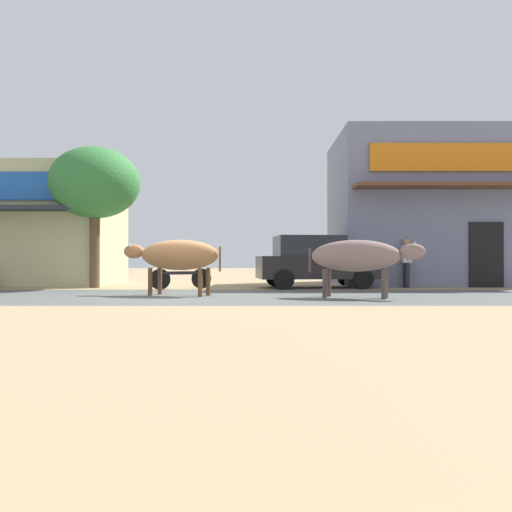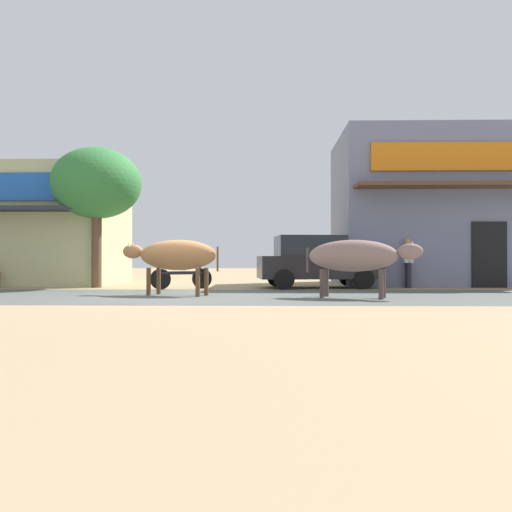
{
  "view_description": "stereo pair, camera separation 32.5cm",
  "coord_description": "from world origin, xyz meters",
  "px_view_note": "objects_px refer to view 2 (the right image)",
  "views": [
    {
      "loc": [
        1.84,
        -12.63,
        0.9
      ],
      "look_at": [
        1.87,
        1.58,
        0.99
      ],
      "focal_mm": 36.21,
      "sensor_mm": 36.0,
      "label": 1
    },
    {
      "loc": [
        2.17,
        -12.63,
        0.9
      ],
      "look_at": [
        1.87,
        1.58,
        0.99
      ],
      "focal_mm": 36.21,
      "sensor_mm": 36.0,
      "label": 2
    }
  ],
  "objects_px": {
    "parked_motorcycle": "(182,274)",
    "cow_near_brown": "(175,256)",
    "roadside_tree": "(97,184)",
    "cow_far_dark": "(355,256)",
    "pedestrian_by_shop": "(408,259)",
    "parked_hatchback_car": "(315,261)"
  },
  "relations": [
    {
      "from": "parked_motorcycle",
      "to": "cow_near_brown",
      "type": "height_order",
      "value": "cow_near_brown"
    },
    {
      "from": "roadside_tree",
      "to": "parked_motorcycle",
      "type": "xyz_separation_m",
      "value": [
        2.88,
        -0.77,
        -2.84
      ]
    },
    {
      "from": "parked_motorcycle",
      "to": "cow_far_dark",
      "type": "xyz_separation_m",
      "value": [
        4.63,
        -3.57,
        0.5
      ]
    },
    {
      "from": "parked_motorcycle",
      "to": "cow_near_brown",
      "type": "bearing_deg",
      "value": -84.28
    },
    {
      "from": "parked_motorcycle",
      "to": "roadside_tree",
      "type": "bearing_deg",
      "value": 165.1
    },
    {
      "from": "parked_hatchback_car",
      "to": "cow_far_dark",
      "type": "distance_m",
      "value": 4.34
    },
    {
      "from": "parked_hatchback_car",
      "to": "parked_motorcycle",
      "type": "distance_m",
      "value": 4.18
    },
    {
      "from": "roadside_tree",
      "to": "cow_near_brown",
      "type": "distance_m",
      "value": 5.29
    },
    {
      "from": "pedestrian_by_shop",
      "to": "parked_motorcycle",
      "type": "bearing_deg",
      "value": -173.68
    },
    {
      "from": "roadside_tree",
      "to": "cow_far_dark",
      "type": "xyz_separation_m",
      "value": [
        7.51,
        -4.33,
        -2.34
      ]
    },
    {
      "from": "cow_near_brown",
      "to": "cow_far_dark",
      "type": "relative_size",
      "value": 1.0
    },
    {
      "from": "roadside_tree",
      "to": "parked_motorcycle",
      "type": "bearing_deg",
      "value": -14.9
    },
    {
      "from": "roadside_tree",
      "to": "pedestrian_by_shop",
      "type": "height_order",
      "value": "roadside_tree"
    },
    {
      "from": "parked_motorcycle",
      "to": "pedestrian_by_shop",
      "type": "height_order",
      "value": "pedestrian_by_shop"
    },
    {
      "from": "roadside_tree",
      "to": "pedestrian_by_shop",
      "type": "xyz_separation_m",
      "value": [
        9.91,
        0.01,
        -2.4
      ]
    },
    {
      "from": "parked_hatchback_car",
      "to": "pedestrian_by_shop",
      "type": "distance_m",
      "value": 2.93
    },
    {
      "from": "parked_motorcycle",
      "to": "cow_near_brown",
      "type": "relative_size",
      "value": 0.67
    },
    {
      "from": "roadside_tree",
      "to": "parked_motorcycle",
      "type": "height_order",
      "value": "roadside_tree"
    },
    {
      "from": "parked_motorcycle",
      "to": "pedestrian_by_shop",
      "type": "relative_size",
      "value": 1.12
    },
    {
      "from": "roadside_tree",
      "to": "parked_motorcycle",
      "type": "relative_size",
      "value": 2.55
    },
    {
      "from": "cow_near_brown",
      "to": "pedestrian_by_shop",
      "type": "relative_size",
      "value": 1.68
    },
    {
      "from": "parked_hatchback_car",
      "to": "cow_near_brown",
      "type": "bearing_deg",
      "value": -137.36
    }
  ]
}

